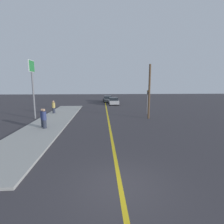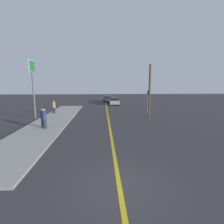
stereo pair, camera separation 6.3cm
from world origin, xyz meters
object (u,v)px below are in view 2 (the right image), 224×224
Objects in this scene: car_near_right_lane at (114,101)px; pedestrian_mid_group at (43,118)px; traffic_light at (148,99)px; car_ahead_center at (108,99)px; pedestrian_far_standing at (54,107)px; utility_pole at (149,92)px; pedestrian_near_curb at (44,119)px; roadside_sign at (32,77)px.

car_near_right_lane is 19.68m from pedestrian_mid_group.
car_near_right_lane is 2.25× the size of pedestrian_mid_group.
pedestrian_mid_group is at bearing -149.48° from traffic_light.
traffic_light is at bearing -76.08° from car_ahead_center.
pedestrian_mid_group is at bearing -116.53° from car_near_right_lane.
utility_pole is at bearing -16.56° from pedestrian_far_standing.
pedestrian_far_standing is 0.53× the size of traffic_light.
car_ahead_center is 0.75× the size of utility_pole.
car_near_right_lane is 2.17× the size of pedestrian_near_curb.
traffic_light is at bearing 78.73° from utility_pole.
utility_pole reaches higher than pedestrian_mid_group.
pedestrian_mid_group is 7.76m from pedestrian_far_standing.
pedestrian_far_standing is 12.94m from traffic_light.
pedestrian_far_standing is (-1.35, 8.22, -0.05)m from pedestrian_near_curb.
roadside_sign is (-10.39, -13.26, 4.30)m from car_near_right_lane.
car_ahead_center is at bearing 74.26° from pedestrian_near_curb.
utility_pole reaches higher than pedestrian_far_standing.
pedestrian_far_standing reaches higher than car_ahead_center.
roadside_sign reaches higher than traffic_light.
car_ahead_center is at bearing 98.75° from car_near_right_lane.
traffic_light is 0.51× the size of utility_pole.
roadside_sign reaches higher than car_ahead_center.
pedestrian_far_standing is at bearing -133.68° from car_near_right_lane.
pedestrian_near_curb is (-7.57, -18.55, 0.38)m from car_near_right_lane.
car_near_right_lane reaches higher than car_ahead_center.
pedestrian_far_standing is at bearing 176.85° from traffic_light.
pedestrian_near_curb is 8.33m from pedestrian_far_standing.
pedestrian_far_standing is 0.27× the size of utility_pole.
pedestrian_near_curb is at bearing -115.05° from car_near_right_lane.
pedestrian_mid_group is 0.53× the size of traffic_light.
pedestrian_far_standing is 13.01m from utility_pole.
car_ahead_center is (-0.99, 4.82, -0.01)m from car_near_right_lane.
utility_pole reaches higher than car_ahead_center.
traffic_light is (11.85, 6.99, 1.04)m from pedestrian_mid_group.
pedestrian_near_curb is 0.56× the size of traffic_light.
car_near_right_lane is at bearing 109.69° from traffic_light.
traffic_light reaches higher than car_near_right_lane.
pedestrian_far_standing reaches higher than car_near_right_lane.
roadside_sign is (-14.34, -2.23, 2.91)m from traffic_light.
pedestrian_mid_group is 0.27× the size of utility_pole.
roadside_sign is at bearing 177.01° from utility_pole.
utility_pole is (13.75, -0.72, -1.76)m from roadside_sign.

